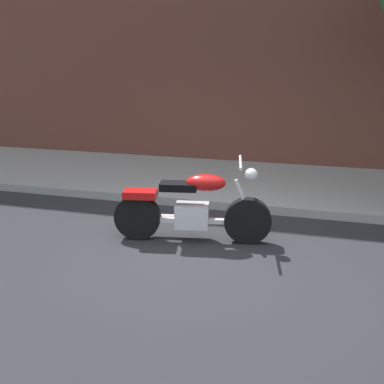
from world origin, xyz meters
name	(u,v)px	position (x,y,z in m)	size (l,w,h in m)	color
ground_plane	(202,252)	(0.00, 0.00, 0.00)	(60.00, 60.00, 0.00)	#28282D
sidewalk	(240,182)	(0.00, 3.05, 0.07)	(21.26, 2.92, 0.14)	#9D9D9D
motorcycle	(192,209)	(-0.22, 0.31, 0.45)	(2.09, 0.72, 1.12)	black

